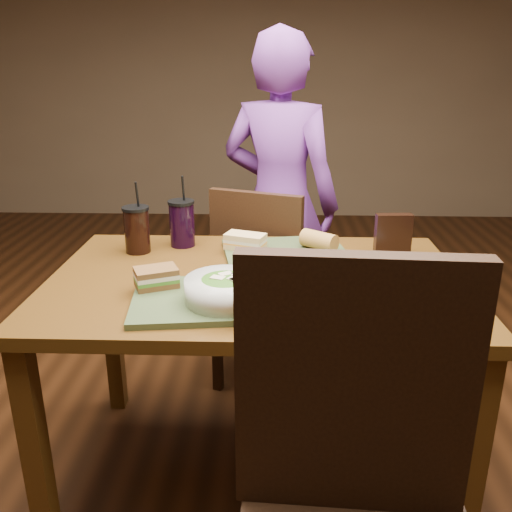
# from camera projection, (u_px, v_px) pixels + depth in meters

# --- Properties ---
(ground) EXTENTS (6.00, 6.00, 0.00)m
(ground) POSITION_uv_depth(u_px,v_px,m) (256.00, 469.00, 1.96)
(ground) COLOR #381C0B
(ground) RESTS_ON ground
(dining_table) EXTENTS (1.30, 0.85, 0.75)m
(dining_table) POSITION_uv_depth(u_px,v_px,m) (256.00, 303.00, 1.74)
(dining_table) COLOR #4C2F0F
(dining_table) RESTS_ON ground
(chair_far) EXTENTS (0.50, 0.51, 0.91)m
(chair_far) POSITION_uv_depth(u_px,v_px,m) (256.00, 278.00, 2.35)
(chair_far) COLOR black
(chair_far) RESTS_ON ground
(diner) EXTENTS (0.66, 0.55, 1.54)m
(diner) POSITION_uv_depth(u_px,v_px,m) (280.00, 204.00, 2.52)
(diner) COLOR #632B78
(diner) RESTS_ON ground
(tray_near) EXTENTS (0.45, 0.37, 0.02)m
(tray_near) POSITION_uv_depth(u_px,v_px,m) (208.00, 299.00, 1.52)
(tray_near) COLOR #374425
(tray_near) RESTS_ON dining_table
(tray_far) EXTENTS (0.47, 0.39, 0.02)m
(tray_far) POSITION_uv_depth(u_px,v_px,m) (286.00, 253.00, 1.89)
(tray_far) COLOR #374425
(tray_far) RESTS_ON dining_table
(salad_bowl) EXTENTS (0.22, 0.22, 0.07)m
(salad_bowl) POSITION_uv_depth(u_px,v_px,m) (225.00, 288.00, 1.48)
(salad_bowl) COLOR silver
(salad_bowl) RESTS_ON tray_near
(soup_bowl) EXTENTS (0.18, 0.18, 0.07)m
(soup_bowl) POSITION_uv_depth(u_px,v_px,m) (402.00, 289.00, 1.53)
(soup_bowl) COLOR white
(soup_bowl) RESTS_ON dining_table
(sandwich_near) EXTENTS (0.14, 0.12, 0.06)m
(sandwich_near) POSITION_uv_depth(u_px,v_px,m) (156.00, 277.00, 1.58)
(sandwich_near) COLOR #593819
(sandwich_near) RESTS_ON tray_near
(sandwich_far) EXTENTS (0.15, 0.12, 0.05)m
(sandwich_far) POSITION_uv_depth(u_px,v_px,m) (245.00, 241.00, 1.90)
(sandwich_far) COLOR tan
(sandwich_far) RESTS_ON tray_far
(baguette_near) EXTENTS (0.14, 0.11, 0.06)m
(baguette_near) POSITION_uv_depth(u_px,v_px,m) (259.00, 304.00, 1.40)
(baguette_near) COLOR #AD7533
(baguette_near) RESTS_ON tray_near
(baguette_far) EXTENTS (0.14, 0.13, 0.06)m
(baguette_far) POSITION_uv_depth(u_px,v_px,m) (319.00, 240.00, 1.90)
(baguette_far) COLOR #AD7533
(baguette_far) RESTS_ON tray_far
(cup_cola) EXTENTS (0.09, 0.09, 0.25)m
(cup_cola) POSITION_uv_depth(u_px,v_px,m) (137.00, 229.00, 1.91)
(cup_cola) COLOR black
(cup_cola) RESTS_ON dining_table
(cup_berry) EXTENTS (0.10, 0.10, 0.26)m
(cup_berry) POSITION_uv_depth(u_px,v_px,m) (182.00, 223.00, 1.97)
(cup_berry) COLOR black
(cup_berry) RESTS_ON dining_table
(chip_bag) EXTENTS (0.12, 0.04, 0.16)m
(chip_bag) POSITION_uv_depth(u_px,v_px,m) (393.00, 237.00, 1.84)
(chip_bag) COLOR black
(chip_bag) RESTS_ON dining_table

